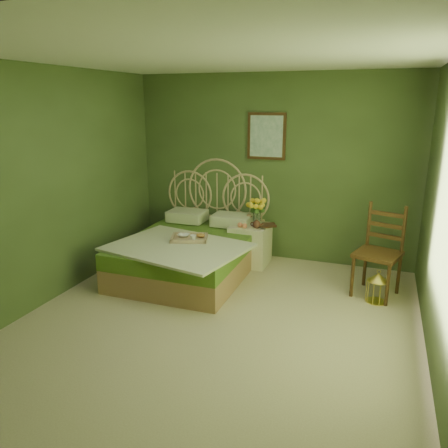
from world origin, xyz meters
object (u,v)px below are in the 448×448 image
at_px(bed, 192,250).
at_px(chair, 379,245).
at_px(nightstand, 251,239).
at_px(birdcage, 377,288).

xyz_separation_m(bed, chair, (2.34, 0.15, 0.29)).
bearing_deg(bed, chair, 3.57).
distance_m(bed, chair, 2.36).
bearing_deg(nightstand, birdcage, -22.24).
relative_size(nightstand, chair, 0.92).
bearing_deg(bed, nightstand, 41.08).
distance_m(nightstand, chair, 1.75).
relative_size(bed, nightstand, 2.27).
height_order(nightstand, birdcage, nightstand).
relative_size(bed, birdcage, 6.42).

